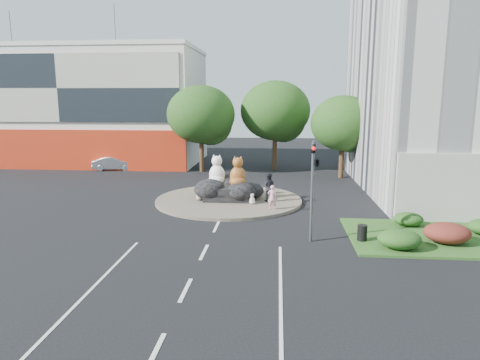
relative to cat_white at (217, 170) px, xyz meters
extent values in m
plane|color=black|center=(0.84, -10.29, -2.16)|extent=(120.00, 120.00, 0.00)
cylinder|color=brown|center=(0.84, -0.29, -2.06)|extent=(10.00, 10.00, 0.20)
cube|color=silver|center=(-17.16, 17.71, 3.84)|extent=(25.00, 12.00, 12.00)
cube|color=#B42910|center=(-17.16, 11.66, -0.16)|extent=(25.00, 0.30, 4.00)
cube|color=#B2AD9E|center=(-17.16, 11.61, 5.84)|extent=(24.00, 0.15, 6.50)
cube|color=silver|center=(-17.16, 17.71, 10.04)|extent=(25.20, 12.20, 0.40)
cylinder|color=#595B60|center=(-25.16, 17.71, 12.24)|extent=(0.10, 0.10, 4.00)
cylinder|color=#595B60|center=(-14.16, 19.71, 12.74)|extent=(0.10, 0.10, 5.00)
cube|color=#2E4E1A|center=(12.84, -7.29, -2.10)|extent=(10.00, 6.00, 0.12)
cylinder|color=#382314|center=(-3.16, 11.71, -0.29)|extent=(0.44, 0.44, 3.74)
ellipsoid|color=#193C13|center=(-3.16, 11.71, 3.36)|extent=(6.46, 6.46, 5.49)
sphere|color=#193C13|center=(-2.36, 12.21, 2.51)|extent=(4.25, 4.25, 4.25)
sphere|color=#193C13|center=(-3.86, 11.41, 2.77)|extent=(3.74, 3.74, 3.74)
cylinder|color=#382314|center=(3.84, 13.71, -0.18)|extent=(0.44, 0.44, 3.96)
ellipsoid|color=#193C13|center=(3.84, 13.71, 3.69)|extent=(6.84, 6.84, 5.81)
sphere|color=#193C13|center=(4.64, 14.21, 2.79)|extent=(4.50, 4.50, 4.50)
sphere|color=#193C13|center=(3.14, 13.41, 3.06)|extent=(3.96, 3.96, 3.96)
cylinder|color=#382314|center=(9.84, 9.71, -0.51)|extent=(0.44, 0.44, 3.30)
ellipsoid|color=#193C13|center=(9.84, 9.71, 2.71)|extent=(5.70, 5.70, 4.84)
sphere|color=#193C13|center=(10.64, 10.21, 1.96)|extent=(3.75, 3.75, 3.75)
sphere|color=#193C13|center=(9.14, 9.41, 2.19)|extent=(3.30, 3.30, 3.30)
ellipsoid|color=#193C13|center=(9.84, -9.29, -1.59)|extent=(2.00, 1.60, 0.90)
ellipsoid|color=#4F1C15|center=(12.34, -8.29, -1.55)|extent=(2.20, 1.76, 0.99)
ellipsoid|color=#193C13|center=(11.34, -5.49, -1.68)|extent=(1.60, 1.28, 0.72)
cylinder|color=#595B60|center=(5.84, -8.29, 0.34)|extent=(0.14, 0.14, 5.00)
imported|color=black|center=(5.84, -8.29, 2.04)|extent=(0.21, 0.26, 1.30)
imported|color=black|center=(6.04, -8.29, 1.84)|extent=(0.26, 1.24, 0.50)
sphere|color=red|center=(5.84, -8.47, 2.49)|extent=(0.18, 0.18, 0.18)
cylinder|color=#595B60|center=(13.84, -2.29, 1.84)|extent=(0.18, 0.18, 8.00)
cylinder|color=#595B60|center=(12.84, -2.29, 5.84)|extent=(2.00, 0.12, 0.12)
cube|color=silver|center=(11.84, -2.29, 5.74)|extent=(0.50, 0.22, 0.12)
imported|color=pink|center=(3.86, -2.89, -1.20)|extent=(0.57, 0.38, 1.53)
imported|color=black|center=(3.57, -0.78, -1.01)|extent=(0.95, 0.75, 1.92)
imported|color=#A5A6AC|center=(-12.04, 11.93, -1.49)|extent=(4.30, 2.21, 1.35)
cylinder|color=black|center=(8.34, -8.27, -1.65)|extent=(0.52, 0.52, 0.78)
camera|label=1|loc=(4.15, -28.80, 4.77)|focal=32.00mm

